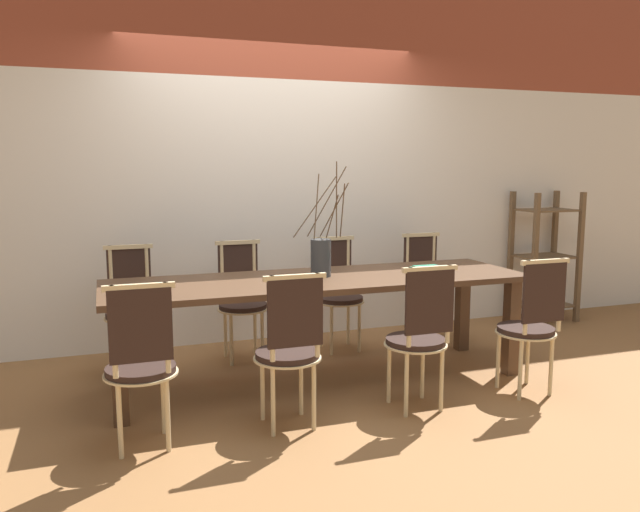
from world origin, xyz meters
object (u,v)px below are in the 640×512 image
Objects in this scene: chair_near_center at (420,333)px; book_stack at (429,270)px; chair_far_center at (338,290)px; dining_table at (320,290)px; vase_centerpiece at (321,256)px; shelving_rack at (544,257)px.

book_stack is at bearing 56.86° from chair_near_center.
chair_near_center is at bearing -123.14° from book_stack.
chair_far_center is (0.01, 1.40, 0.00)m from chair_near_center.
chair_near_center reaches higher than dining_table.
vase_centerpiece reaches higher than chair_near_center.
chair_far_center is 0.73× the size of shelving_rack.
chair_far_center is 1.16× the size of vase_centerpiece.
chair_near_center is 1.00× the size of chair_far_center.
shelving_rack is (2.61, 0.89, -0.26)m from vase_centerpiece.
chair_far_center is at bearing 114.97° from book_stack.
vase_centerpiece is (-0.37, 0.75, 0.39)m from chair_near_center.
dining_table is 2.80m from shelving_rack.
chair_far_center is 2.25m from shelving_rack.
book_stack is at bearing -12.23° from vase_centerpiece.
vase_centerpiece is (-0.38, -0.65, 0.39)m from chair_far_center.
shelving_rack is at bearing 36.23° from chair_near_center.
dining_table is 2.32× the size of shelving_rack.
shelving_rack is (2.23, 0.24, 0.13)m from chair_far_center.
dining_table is 3.16× the size of chair_near_center.
shelving_rack is (2.63, 0.94, -0.03)m from dining_table.
chair_near_center is 0.92m from vase_centerpiece.
chair_near_center is at bearing -63.70° from vase_centerpiece.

